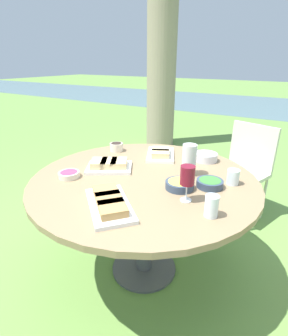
{
  "coord_description": "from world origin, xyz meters",
  "views": [
    {
      "loc": [
        0.78,
        -1.29,
        1.43
      ],
      "look_at": [
        0.0,
        0.0,
        0.8
      ],
      "focal_mm": 28.0,
      "sensor_mm": 36.0,
      "label": 1
    }
  ],
  "objects_px": {
    "dining_table": "(144,189)",
    "wine_glass": "(187,176)",
    "chair_near_right": "(244,165)",
    "water_pitcher": "(189,160)"
  },
  "relations": [
    {
      "from": "dining_table",
      "to": "wine_glass",
      "type": "distance_m",
      "value": 0.44
    },
    {
      "from": "chair_near_right",
      "to": "wine_glass",
      "type": "xyz_separation_m",
      "value": [
        -0.06,
        -1.27,
        0.36
      ]
    },
    {
      "from": "dining_table",
      "to": "chair_near_right",
      "type": "bearing_deg",
      "value": 70.49
    },
    {
      "from": "dining_table",
      "to": "water_pitcher",
      "type": "relative_size",
      "value": 7.06
    },
    {
      "from": "dining_table",
      "to": "chair_near_right",
      "type": "height_order",
      "value": "chair_near_right"
    },
    {
      "from": "chair_near_right",
      "to": "water_pitcher",
      "type": "bearing_deg",
      "value": -100.53
    },
    {
      "from": "water_pitcher",
      "to": "wine_glass",
      "type": "distance_m",
      "value": 0.35
    },
    {
      "from": "chair_near_right",
      "to": "wine_glass",
      "type": "relative_size",
      "value": 4.54
    },
    {
      "from": "chair_near_right",
      "to": "water_pitcher",
      "type": "relative_size",
      "value": 4.44
    },
    {
      "from": "wine_glass",
      "to": "water_pitcher",
      "type": "bearing_deg",
      "value": 110.39
    }
  ]
}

